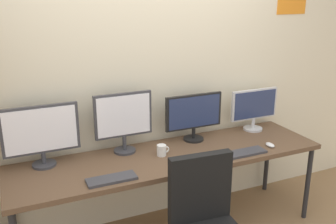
{
  "coord_description": "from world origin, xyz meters",
  "views": [
    {
      "loc": [
        -1.18,
        -1.99,
        2.02
      ],
      "look_at": [
        0.0,
        0.65,
        1.09
      ],
      "focal_mm": 40.88,
      "sensor_mm": 36.0,
      "label": 1
    }
  ],
  "objects": [
    {
      "name": "monitor_far_left",
      "position": [
        -0.96,
        0.81,
        1.01
      ],
      "size": [
        0.56,
        0.18,
        0.48
      ],
      "color": "#38383D",
      "rests_on": "desk"
    },
    {
      "name": "monitor_center_left",
      "position": [
        -0.32,
        0.81,
        1.03
      ],
      "size": [
        0.48,
        0.18,
        0.5
      ],
      "color": "#38383D",
      "rests_on": "desk"
    },
    {
      "name": "keyboard_right",
      "position": [
        0.56,
        0.37,
        0.75
      ],
      "size": [
        0.36,
        0.13,
        0.02
      ],
      "primitive_type": "cube",
      "color": "#38383D",
      "rests_on": "desk"
    },
    {
      "name": "monitor_center_right",
      "position": [
        0.32,
        0.81,
        0.98
      ],
      "size": [
        0.53,
        0.18,
        0.42
      ],
      "color": "black",
      "rests_on": "desk"
    },
    {
      "name": "desk",
      "position": [
        0.0,
        0.6,
        0.69
      ],
      "size": [
        2.56,
        0.68,
        0.74
      ],
      "color": "brown",
      "rests_on": "ground_plane"
    },
    {
      "name": "keyboard_left",
      "position": [
        -0.56,
        0.37,
        0.75
      ],
      "size": [
        0.35,
        0.13,
        0.02
      ],
      "primitive_type": "cube",
      "color": "#38383D",
      "rests_on": "desk"
    },
    {
      "name": "monitor_far_right",
      "position": [
        0.96,
        0.81,
        0.96
      ],
      "size": [
        0.49,
        0.18,
        0.4
      ],
      "color": "silver",
      "rests_on": "desk"
    },
    {
      "name": "wall_back",
      "position": [
        0.0,
        1.02,
        1.3
      ],
      "size": [
        4.96,
        0.11,
        2.6
      ],
      "color": "beige",
      "rests_on": "ground_plane"
    },
    {
      "name": "coffee_mug",
      "position": [
        -0.07,
        0.62,
        0.79
      ],
      "size": [
        0.11,
        0.08,
        0.09
      ],
      "color": "white",
      "rests_on": "desk"
    },
    {
      "name": "computer_mouse",
      "position": [
        0.85,
        0.4,
        0.76
      ],
      "size": [
        0.06,
        0.1,
        0.03
      ],
      "primitive_type": "ellipsoid",
      "color": "silver",
      "rests_on": "desk"
    }
  ]
}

